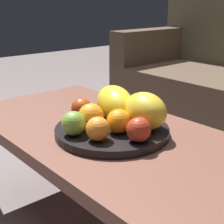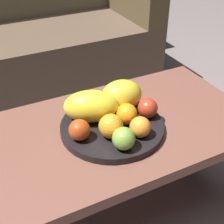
% 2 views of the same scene
% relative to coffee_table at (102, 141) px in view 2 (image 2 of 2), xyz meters
% --- Properties ---
extents(ground_plane, '(8.00, 8.00, 0.00)m').
position_rel_coffee_table_xyz_m(ground_plane, '(0.00, 0.00, -0.36)').
color(ground_plane, '#6C615F').
extents(coffee_table, '(1.12, 0.56, 0.41)m').
position_rel_coffee_table_xyz_m(coffee_table, '(0.00, 0.00, 0.00)').
color(coffee_table, brown).
rests_on(coffee_table, ground_plane).
extents(couch, '(1.70, 0.70, 0.90)m').
position_rel_coffee_table_xyz_m(couch, '(-0.04, 1.16, -0.06)').
color(couch, brown).
rests_on(couch, ground_plane).
extents(fruit_bowl, '(0.36, 0.36, 0.03)m').
position_rel_coffee_table_xyz_m(fruit_bowl, '(0.03, -0.01, 0.06)').
color(fruit_bowl, black).
rests_on(fruit_bowl, coffee_table).
extents(melon_large_front, '(0.22, 0.18, 0.11)m').
position_rel_coffee_table_xyz_m(melon_large_front, '(-0.02, 0.04, 0.13)').
color(melon_large_front, yellow).
rests_on(melon_large_front, fruit_bowl).
extents(melon_smaller_beside, '(0.16, 0.13, 0.11)m').
position_rel_coffee_table_xyz_m(melon_smaller_beside, '(0.11, 0.06, 0.13)').
color(melon_smaller_beside, yellow).
rests_on(melon_smaller_beside, fruit_bowl).
extents(orange_front, '(0.08, 0.08, 0.08)m').
position_rel_coffee_table_xyz_m(orange_front, '(-0.00, -0.07, 0.11)').
color(orange_front, orange).
rests_on(orange_front, fruit_bowl).
extents(orange_left, '(0.07, 0.07, 0.07)m').
position_rel_coffee_table_xyz_m(orange_left, '(0.08, -0.03, 0.11)').
color(orange_left, orange).
rests_on(orange_left, fruit_bowl).
extents(orange_right, '(0.07, 0.07, 0.07)m').
position_rel_coffee_table_xyz_m(orange_right, '(0.08, -0.11, 0.11)').
color(orange_right, orange).
rests_on(orange_right, fruit_bowl).
extents(apple_front, '(0.07, 0.07, 0.07)m').
position_rel_coffee_table_xyz_m(apple_front, '(0.16, -0.03, 0.11)').
color(apple_front, '#AC321E').
rests_on(apple_front, fruit_bowl).
extents(apple_left, '(0.07, 0.07, 0.07)m').
position_rel_coffee_table_xyz_m(apple_left, '(-0.10, -0.04, 0.11)').
color(apple_left, '#AD3F15').
rests_on(apple_left, fruit_bowl).
extents(apple_right, '(0.07, 0.07, 0.07)m').
position_rel_coffee_table_xyz_m(apple_right, '(0.01, -0.14, 0.11)').
color(apple_right, '#76A23A').
rests_on(apple_right, fruit_bowl).
extents(banana_bunch, '(0.16, 0.15, 0.06)m').
position_rel_coffee_table_xyz_m(banana_bunch, '(0.05, 0.06, 0.10)').
color(banana_bunch, yellow).
rests_on(banana_bunch, fruit_bowl).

